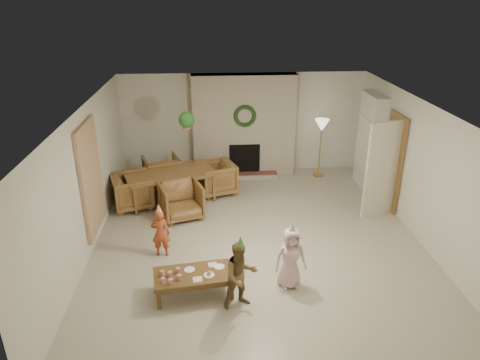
{
  "coord_description": "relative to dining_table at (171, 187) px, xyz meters",
  "views": [
    {
      "loc": [
        -0.82,
        -7.13,
        4.31
      ],
      "look_at": [
        -0.3,
        0.4,
        1.05
      ],
      "focal_mm": 33.0,
      "sensor_mm": 36.0,
      "label": 1
    }
  ],
  "objects": [
    {
      "name": "floor",
      "position": [
        1.72,
        -1.79,
        -0.33
      ],
      "size": [
        7.0,
        7.0,
        0.0
      ],
      "primitive_type": "plane",
      "color": "#B7B29E",
      "rests_on": "ground"
    },
    {
      "name": "ceiling",
      "position": [
        1.72,
        -1.79,
        2.17
      ],
      "size": [
        7.0,
        7.0,
        0.0
      ],
      "primitive_type": "plane",
      "rotation": [
        3.14,
        0.0,
        0.0
      ],
      "color": "white",
      "rests_on": "wall_back"
    },
    {
      "name": "wall_back",
      "position": [
        1.72,
        1.71,
        0.92
      ],
      "size": [
        7.0,
        0.0,
        7.0
      ],
      "primitive_type": "plane",
      "rotation": [
        1.57,
        0.0,
        0.0
      ],
      "color": "silver",
      "rests_on": "floor"
    },
    {
      "name": "wall_front",
      "position": [
        1.72,
        -5.29,
        0.92
      ],
      "size": [
        7.0,
        0.0,
        7.0
      ],
      "primitive_type": "plane",
      "rotation": [
        -1.57,
        0.0,
        0.0
      ],
      "color": "silver",
      "rests_on": "floor"
    },
    {
      "name": "wall_left",
      "position": [
        -1.28,
        -1.79,
        0.92
      ],
      "size": [
        0.0,
        7.0,
        7.0
      ],
      "primitive_type": "plane",
      "rotation": [
        1.57,
        0.0,
        1.57
      ],
      "color": "silver",
      "rests_on": "floor"
    },
    {
      "name": "wall_right",
      "position": [
        4.72,
        -1.79,
        0.92
      ],
      "size": [
        0.0,
        7.0,
        7.0
      ],
      "primitive_type": "plane",
      "rotation": [
        1.57,
        0.0,
        -1.57
      ],
      "color": "silver",
      "rests_on": "floor"
    },
    {
      "name": "fireplace_mass",
      "position": [
        1.72,
        1.51,
        0.92
      ],
      "size": [
        2.5,
        0.4,
        2.5
      ],
      "primitive_type": "cube",
      "color": "#5F2519",
      "rests_on": "floor"
    },
    {
      "name": "fireplace_hearth",
      "position": [
        1.72,
        1.16,
        -0.27
      ],
      "size": [
        1.6,
        0.3,
        0.12
      ],
      "primitive_type": "cube",
      "color": "#5A1F19",
      "rests_on": "floor"
    },
    {
      "name": "fireplace_firebox",
      "position": [
        1.72,
        1.33,
        0.12
      ],
      "size": [
        0.75,
        0.12,
        0.75
      ],
      "primitive_type": "cube",
      "color": "black",
      "rests_on": "floor"
    },
    {
      "name": "fireplace_wreath",
      "position": [
        1.72,
        1.28,
        1.22
      ],
      "size": [
        0.54,
        0.1,
        0.54
      ],
      "primitive_type": "torus",
      "rotation": [
        1.57,
        0.0,
        0.0
      ],
      "color": "#183B16",
      "rests_on": "fireplace_mass"
    },
    {
      "name": "floor_lamp_base",
      "position": [
        3.59,
        1.21,
        -0.32
      ],
      "size": [
        0.27,
        0.27,
        0.03
      ],
      "primitive_type": "cylinder",
      "color": "gold",
      "rests_on": "floor"
    },
    {
      "name": "floor_lamp_post",
      "position": [
        3.59,
        1.21,
        0.34
      ],
      "size": [
        0.03,
        0.03,
        1.31
      ],
      "primitive_type": "cylinder",
      "color": "gold",
      "rests_on": "floor"
    },
    {
      "name": "floor_lamp_shade",
      "position": [
        3.59,
        1.21,
        0.97
      ],
      "size": [
        0.35,
        0.35,
        0.29
      ],
      "primitive_type": "cone",
      "rotation": [
        3.14,
        0.0,
        0.0
      ],
      "color": "beige",
      "rests_on": "floor_lamp_post"
    },
    {
      "name": "bookshelf_carcass",
      "position": [
        4.56,
        0.51,
        0.77
      ],
      "size": [
        0.3,
        1.0,
        2.2
      ],
      "primitive_type": "cube",
      "color": "white",
      "rests_on": "floor"
    },
    {
      "name": "bookshelf_shelf_a",
      "position": [
        4.54,
        0.51,
        0.12
      ],
      "size": [
        0.3,
        0.92,
        0.03
      ],
      "primitive_type": "cube",
      "color": "white",
      "rests_on": "bookshelf_carcass"
    },
    {
      "name": "bookshelf_shelf_b",
      "position": [
        4.54,
        0.51,
        0.52
      ],
      "size": [
        0.3,
        0.92,
        0.03
      ],
      "primitive_type": "cube",
      "color": "white",
      "rests_on": "bookshelf_carcass"
    },
    {
      "name": "bookshelf_shelf_c",
      "position": [
        4.54,
        0.51,
        0.92
      ],
      "size": [
        0.3,
        0.92,
        0.03
      ],
      "primitive_type": "cube",
      "color": "white",
      "rests_on": "bookshelf_carcass"
    },
    {
      "name": "bookshelf_shelf_d",
      "position": [
        4.54,
        0.51,
        1.32
      ],
      "size": [
        0.3,
        0.92,
        0.03
      ],
      "primitive_type": "cube",
      "color": "white",
      "rests_on": "bookshelf_carcass"
    },
    {
      "name": "books_row_lower",
      "position": [
        4.52,
        0.36,
        0.26
      ],
      "size": [
        0.2,
        0.4,
        0.24
      ],
      "primitive_type": "cube",
      "color": "maroon",
      "rests_on": "bookshelf_shelf_a"
    },
    {
      "name": "books_row_mid",
      "position": [
        4.52,
        0.56,
        0.66
      ],
      "size": [
        0.2,
        0.44,
        0.24
      ],
      "primitive_type": "cube",
      "color": "#2A489C",
      "rests_on": "bookshelf_shelf_b"
    },
    {
      "name": "books_row_upper",
      "position": [
        4.52,
        0.41,
        1.05
      ],
      "size": [
        0.2,
        0.36,
        0.22
      ],
      "primitive_type": "cube",
      "color": "gold",
      "rests_on": "bookshelf_shelf_c"
    },
    {
      "name": "door_frame",
      "position": [
        4.68,
        -0.59,
        0.69
      ],
      "size": [
        0.05,
        0.86,
        2.04
      ],
      "primitive_type": "cube",
      "color": "brown",
      "rests_on": "floor"
    },
    {
      "name": "door_leaf",
      "position": [
        4.3,
        -0.97,
        0.67
      ],
      "size": [
        0.77,
        0.32,
        2.0
      ],
      "primitive_type": "cube",
      "rotation": [
        0.0,
        0.0,
        -1.22
      ],
      "color": "beige",
      "rests_on": "floor"
    },
    {
      "name": "curtain_panel",
      "position": [
        -1.24,
        -1.59,
        0.92
      ],
      "size": [
        0.06,
        1.2,
        2.0
      ],
      "primitive_type": "cube",
      "color": "beige",
      "rests_on": "wall_left"
    },
    {
      "name": "dining_table",
      "position": [
        0.0,
        0.0,
        0.0
      ],
      "size": [
        2.14,
        1.61,
        0.67
      ],
      "primitive_type": "imported",
      "rotation": [
        0.0,
        0.0,
        0.32
      ],
      "color": "brown",
      "rests_on": "floor"
    },
    {
      "name": "dining_chair_near",
      "position": [
        0.27,
        -0.79,
        0.04
      ],
      "size": [
        1.01,
        1.02,
        0.74
      ],
      "primitive_type": "imported",
      "rotation": [
        0.0,
        0.0,
        0.32
      ],
      "color": "brown",
      "rests_on": "floor"
    },
    {
      "name": "dining_chair_far",
      "position": [
        -0.27,
        0.79,
        0.04
      ],
      "size": [
        1.01,
        1.02,
        0.74
      ],
      "primitive_type": "imported",
      "rotation": [
        0.0,
        0.0,
        3.47
      ],
      "color": "brown",
      "rests_on": "floor"
    },
    {
      "name": "dining_chair_left",
      "position": [
        -0.79,
        -0.27,
        0.04
      ],
      "size": [
        1.02,
        1.01,
        0.74
      ],
      "primitive_type": "imported",
      "rotation": [
        0.0,
        0.0,
        1.89
      ],
      "color": "brown",
      "rests_on": "floor"
    },
    {
      "name": "dining_chair_right",
      "position": [
        0.99,
        0.33,
        0.04
      ],
      "size": [
        1.02,
        1.01,
        0.74
      ],
      "primitive_type": "imported",
      "rotation": [
        0.0,
        0.0,
        -1.25
      ],
      "color": "brown",
      "rests_on": "floor"
    },
    {
      "name": "hanging_plant_cord",
      "position": [
        0.42,
        -0.29,
        1.82
      ],
      "size": [
        0.01,
        0.01,
        0.7
      ],
      "primitive_type": "cylinder",
      "color": "tan",
      "rests_on": "ceiling"
    },
    {
      "name": "hanging_plant_pot",
      "position": [
        0.42,
        -0.29,
        1.47
      ],
      "size": [
        0.16,
        0.16,
        0.12
      ],
      "primitive_type": "cylinder",
      "color": "#985231",
      "rests_on": "hanging_plant_cord"
    },
    {
      "name": "hanging_plant_foliage",
      "position": [
        0.42,
        -0.29,
        1.59
      ],
      "size": [
        0.32,
        0.32,
        0.32
      ],
      "primitive_type": "sphere",
      "color": "#1B511D",
      "rests_on": "hanging_plant_pot"
    },
    {
      "name": "coffee_table_top",
      "position": [
        0.58,
        -3.32,
        0.0
      ],
      "size": [
        1.26,
        0.75,
        0.05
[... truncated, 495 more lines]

